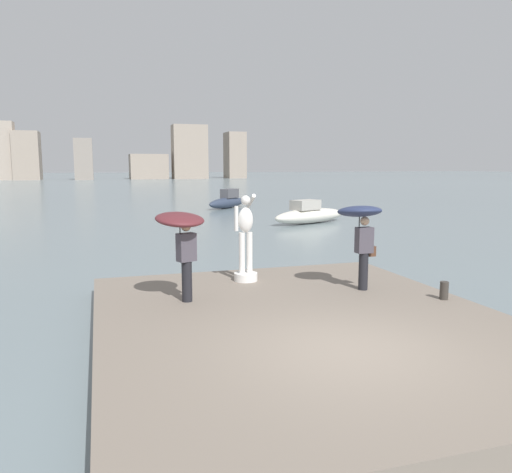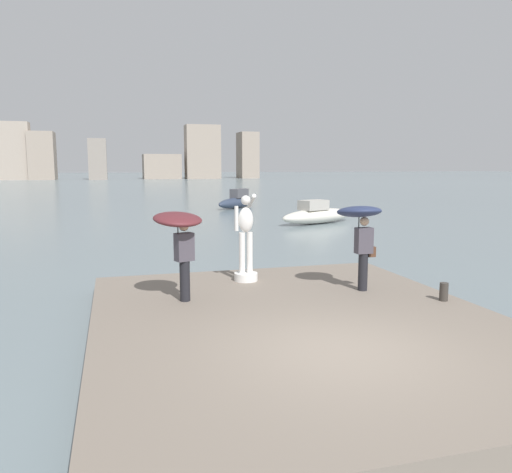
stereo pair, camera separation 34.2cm
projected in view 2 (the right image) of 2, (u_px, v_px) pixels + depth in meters
name	position (u px, v px, depth m)	size (l,w,h in m)	color
ground_plane	(152.00, 202.00, 46.21)	(400.00, 400.00, 0.00)	slate
pier	(301.00, 328.00, 9.73)	(7.78, 9.51, 0.40)	slate
statue_white_figure	(246.00, 245.00, 12.76)	(0.59, 0.86, 2.20)	white
onlooker_left	(180.00, 231.00, 10.71)	(1.34, 1.35, 1.97)	black
onlooker_right	(361.00, 223.00, 11.66)	(1.02, 1.04, 2.03)	black
mooring_bollard	(444.00, 292.00, 10.94)	(0.18, 0.18, 0.39)	#38332D
boat_near	(318.00, 215.00, 28.97)	(5.48, 3.34, 1.35)	silver
boat_mid	(237.00, 201.00, 39.45)	(4.20, 4.20, 1.47)	#2D384C
distant_skyline	(131.00, 156.00, 121.67)	(62.50, 10.44, 13.05)	#A89989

